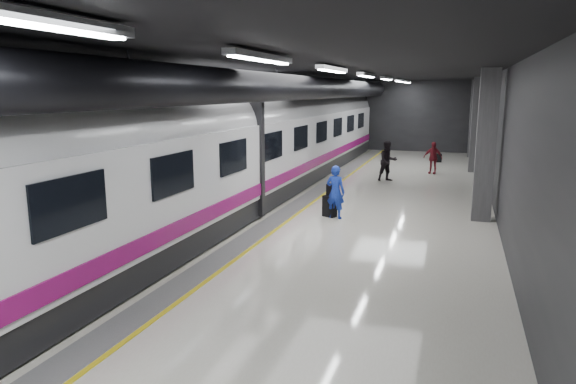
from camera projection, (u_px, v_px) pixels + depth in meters
The scene contains 9 objects.
ground at pixel (318, 223), 15.14m from camera, with size 40.00×40.00×0.00m, color silver.
platform_hall at pixel (319, 101), 15.44m from camera, with size 10.02×40.02×4.51m.
train at pixel (217, 150), 15.76m from camera, with size 3.05×38.00×4.05m.
traveler_main at pixel (335, 192), 15.64m from camera, with size 0.60×0.39×1.63m, color blue.
suitcase_main at pixel (330, 206), 15.92m from camera, with size 0.40×0.25×0.66m, color black.
shoulder_bag at pixel (331, 190), 15.84m from camera, with size 0.27×0.14×0.36m, color black.
traveler_far_a at pixel (388, 161), 22.15m from camera, with size 0.85×0.66×1.75m, color black.
traveler_far_b at pixel (433, 158), 24.20m from camera, with size 0.88×0.37×1.51m, color maroon.
suitcase_far at pixel (438, 158), 28.15m from camera, with size 0.31×0.20×0.46m, color black.
Camera 1 is at (3.81, -14.20, 3.84)m, focal length 32.00 mm.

